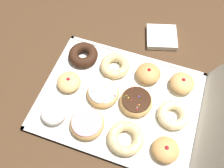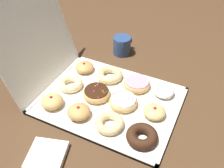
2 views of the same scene
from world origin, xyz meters
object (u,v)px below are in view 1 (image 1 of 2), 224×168
object	(u,v)px
chocolate_cake_ring_donut_0	(83,55)
napkin_stack	(162,37)
jelly_filled_donut_11	(166,150)
powdered_filled_donut_2	(54,113)
sprinkle_donut_7	(136,101)
jelly_filled_donut_6	(148,73)
donut_box	(119,101)
cruller_donut_10	(174,114)
jelly_filled_donut_1	(68,83)
pink_frosted_donut_5	(87,123)
cruller_donut_8	(126,138)
cruller_donut_3	(115,66)
jelly_filled_donut_9	(182,83)
sprinkle_donut_4	(103,94)

from	to	relation	value
chocolate_cake_ring_donut_0	napkin_stack	size ratio (longest dim) A/B	0.93
chocolate_cake_ring_donut_0	jelly_filled_donut_11	bearing A→B (deg)	56.48
chocolate_cake_ring_donut_0	powdered_filled_donut_2	xyz separation A→B (m)	(0.26, -0.00, 0.00)
sprinkle_donut_7	jelly_filled_donut_6	bearing A→B (deg)	175.64
jelly_filled_donut_11	napkin_stack	distance (m)	0.48
chocolate_cake_ring_donut_0	napkin_stack	bearing A→B (deg)	127.57
donut_box	cruller_donut_10	distance (m)	0.20
jelly_filled_donut_1	pink_frosted_donut_5	world-z (taller)	jelly_filled_donut_1
cruller_donut_8	sprinkle_donut_7	bearing A→B (deg)	-177.54
jelly_filled_donut_11	chocolate_cake_ring_donut_0	bearing A→B (deg)	-123.52
jelly_filled_donut_1	cruller_donut_10	size ratio (longest dim) A/B	0.80
donut_box	jelly_filled_donut_1	size ratio (longest dim) A/B	6.38
jelly_filled_donut_1	jelly_filled_donut_6	xyz separation A→B (m)	(-0.13, 0.26, 0.00)
donut_box	jelly_filled_donut_11	distance (m)	0.24
chocolate_cake_ring_donut_0	cruller_donut_3	xyz separation A→B (m)	(0.01, 0.13, -0.00)
pink_frosted_donut_5	cruller_donut_8	size ratio (longest dim) A/B	0.97
jelly_filled_donut_1	jelly_filled_donut_9	distance (m)	0.41
sprinkle_donut_7	jelly_filled_donut_9	world-z (taller)	jelly_filled_donut_9
cruller_donut_8	napkin_stack	size ratio (longest dim) A/B	0.98
chocolate_cake_ring_donut_0	jelly_filled_donut_6	xyz separation A→B (m)	(0.00, 0.26, 0.00)
sprinkle_donut_4	cruller_donut_8	distance (m)	0.18
sprinkle_donut_4	napkin_stack	distance (m)	0.36
sprinkle_donut_7	jelly_filled_donut_11	size ratio (longest dim) A/B	1.33
powdered_filled_donut_2	napkin_stack	distance (m)	0.53
jelly_filled_donut_6	cruller_donut_8	size ratio (longest dim) A/B	0.76
jelly_filled_donut_1	powdered_filled_donut_2	world-z (taller)	jelly_filled_donut_1
sprinkle_donut_4	cruller_donut_10	size ratio (longest dim) A/B	1.07
sprinkle_donut_4	cruller_donut_8	size ratio (longest dim) A/B	0.97
cruller_donut_8	sprinkle_donut_4	bearing A→B (deg)	-135.16
cruller_donut_10	jelly_filled_donut_11	world-z (taller)	jelly_filled_donut_11
powdered_filled_donut_2	jelly_filled_donut_9	distance (m)	0.47
sprinkle_donut_7	napkin_stack	world-z (taller)	sprinkle_donut_7
jelly_filled_donut_1	jelly_filled_donut_11	bearing A→B (deg)	72.65
chocolate_cake_ring_donut_0	cruller_donut_3	world-z (taller)	chocolate_cake_ring_donut_0
chocolate_cake_ring_donut_0	jelly_filled_donut_9	distance (m)	0.39
jelly_filled_donut_6	sprinkle_donut_7	size ratio (longest dim) A/B	0.78
cruller_donut_3	jelly_filled_donut_1	bearing A→B (deg)	-45.98
jelly_filled_donut_1	jelly_filled_donut_6	world-z (taller)	jelly_filled_donut_6
donut_box	chocolate_cake_ring_donut_0	distance (m)	0.23
cruller_donut_3	jelly_filled_donut_11	bearing A→B (deg)	45.46
pink_frosted_donut_5	cruller_donut_10	world-z (taller)	same
chocolate_cake_ring_donut_0	donut_box	bearing A→B (deg)	55.67
sprinkle_donut_4	sprinkle_donut_7	bearing A→B (deg)	94.38
chocolate_cake_ring_donut_0	jelly_filled_donut_9	size ratio (longest dim) A/B	1.28
jelly_filled_donut_11	cruller_donut_10	bearing A→B (deg)	-178.71
jelly_filled_donut_6	napkin_stack	size ratio (longest dim) A/B	0.74
powdered_filled_donut_2	napkin_stack	size ratio (longest dim) A/B	0.72
donut_box	sprinkle_donut_4	world-z (taller)	sprinkle_donut_4
jelly_filled_donut_6	jelly_filled_donut_9	world-z (taller)	same
cruller_donut_3	pink_frosted_donut_5	world-z (taller)	same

